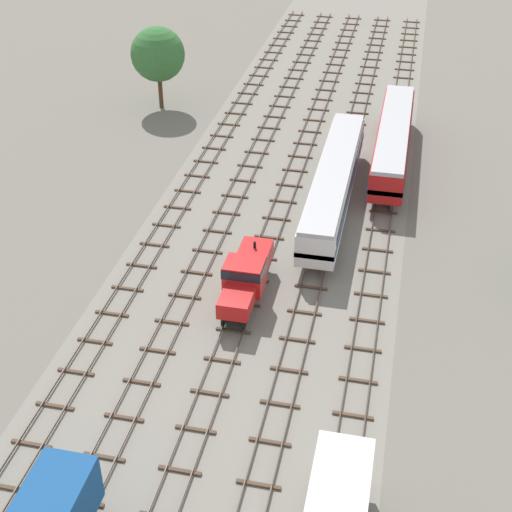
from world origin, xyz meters
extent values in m
plane|color=slate|center=(0.00, 56.00, 0.00)|extent=(480.00, 480.00, 0.00)
cube|color=gray|center=(0.00, 56.00, 0.00)|extent=(21.25, 176.00, 0.01)
cube|color=#47382D|center=(-9.34, 57.00, 0.22)|extent=(0.07, 126.00, 0.15)
cube|color=#47382D|center=(-7.91, 57.00, 0.22)|extent=(0.07, 126.00, 0.15)
cube|color=brown|center=(-8.63, 28.50, 0.07)|extent=(2.40, 0.22, 0.14)
cube|color=brown|center=(-8.63, 31.50, 0.07)|extent=(2.40, 0.22, 0.14)
cube|color=brown|center=(-8.63, 34.50, 0.07)|extent=(2.40, 0.22, 0.14)
cube|color=brown|center=(-8.63, 37.50, 0.07)|extent=(2.40, 0.22, 0.14)
cube|color=brown|center=(-8.63, 40.50, 0.07)|extent=(2.40, 0.22, 0.14)
cube|color=brown|center=(-8.63, 43.50, 0.07)|extent=(2.40, 0.22, 0.14)
cube|color=brown|center=(-8.63, 46.50, 0.07)|extent=(2.40, 0.22, 0.14)
cube|color=brown|center=(-8.63, 49.50, 0.07)|extent=(2.40, 0.22, 0.14)
cube|color=brown|center=(-8.63, 52.50, 0.07)|extent=(2.40, 0.22, 0.14)
cube|color=brown|center=(-8.63, 55.50, 0.07)|extent=(2.40, 0.22, 0.14)
cube|color=brown|center=(-8.63, 58.50, 0.07)|extent=(2.40, 0.22, 0.14)
cube|color=brown|center=(-8.63, 61.50, 0.07)|extent=(2.40, 0.22, 0.14)
cube|color=brown|center=(-8.63, 64.50, 0.07)|extent=(2.40, 0.22, 0.14)
cube|color=brown|center=(-8.63, 67.50, 0.07)|extent=(2.40, 0.22, 0.14)
cube|color=brown|center=(-8.63, 70.50, 0.07)|extent=(2.40, 0.22, 0.14)
cube|color=brown|center=(-8.63, 73.50, 0.07)|extent=(2.40, 0.22, 0.14)
cube|color=brown|center=(-8.63, 76.50, 0.07)|extent=(2.40, 0.22, 0.14)
cube|color=brown|center=(-8.63, 79.50, 0.07)|extent=(2.40, 0.22, 0.14)
cube|color=brown|center=(-8.63, 82.50, 0.07)|extent=(2.40, 0.22, 0.14)
cube|color=brown|center=(-8.63, 85.50, 0.07)|extent=(2.40, 0.22, 0.14)
cube|color=brown|center=(-8.63, 88.50, 0.07)|extent=(2.40, 0.22, 0.14)
cube|color=brown|center=(-8.63, 91.50, 0.07)|extent=(2.40, 0.22, 0.14)
cube|color=brown|center=(-8.63, 94.50, 0.07)|extent=(2.40, 0.22, 0.14)
cube|color=brown|center=(-8.63, 97.50, 0.07)|extent=(2.40, 0.22, 0.14)
cube|color=brown|center=(-8.63, 100.50, 0.07)|extent=(2.40, 0.22, 0.14)
cube|color=brown|center=(-8.63, 103.50, 0.07)|extent=(2.40, 0.22, 0.14)
cube|color=brown|center=(-8.63, 106.50, 0.07)|extent=(2.40, 0.22, 0.14)
cube|color=brown|center=(-8.63, 109.50, 0.07)|extent=(2.40, 0.22, 0.14)
cube|color=brown|center=(-8.63, 112.50, 0.07)|extent=(2.40, 0.22, 0.14)
cube|color=brown|center=(-8.63, 115.50, 0.07)|extent=(2.40, 0.22, 0.14)
cube|color=brown|center=(-8.63, 118.50, 0.07)|extent=(2.40, 0.22, 0.14)
cube|color=#47382D|center=(-5.03, 57.00, 0.22)|extent=(0.07, 126.00, 0.15)
cube|color=#47382D|center=(-3.60, 57.00, 0.22)|extent=(0.07, 126.00, 0.15)
cube|color=brown|center=(-4.31, 28.50, 0.07)|extent=(2.40, 0.22, 0.14)
cube|color=brown|center=(-4.31, 31.50, 0.07)|extent=(2.40, 0.22, 0.14)
cube|color=brown|center=(-4.31, 34.50, 0.07)|extent=(2.40, 0.22, 0.14)
cube|color=brown|center=(-4.31, 37.50, 0.07)|extent=(2.40, 0.22, 0.14)
cube|color=brown|center=(-4.31, 40.50, 0.07)|extent=(2.40, 0.22, 0.14)
cube|color=brown|center=(-4.31, 43.50, 0.07)|extent=(2.40, 0.22, 0.14)
cube|color=brown|center=(-4.31, 46.50, 0.07)|extent=(2.40, 0.22, 0.14)
cube|color=brown|center=(-4.31, 49.50, 0.07)|extent=(2.40, 0.22, 0.14)
cube|color=brown|center=(-4.31, 52.50, 0.07)|extent=(2.40, 0.22, 0.14)
cube|color=brown|center=(-4.31, 55.50, 0.07)|extent=(2.40, 0.22, 0.14)
cube|color=brown|center=(-4.31, 58.50, 0.07)|extent=(2.40, 0.22, 0.14)
cube|color=brown|center=(-4.31, 61.50, 0.07)|extent=(2.40, 0.22, 0.14)
cube|color=brown|center=(-4.31, 64.50, 0.07)|extent=(2.40, 0.22, 0.14)
cube|color=brown|center=(-4.31, 67.50, 0.07)|extent=(2.40, 0.22, 0.14)
cube|color=brown|center=(-4.31, 70.50, 0.07)|extent=(2.40, 0.22, 0.14)
cube|color=brown|center=(-4.31, 73.50, 0.07)|extent=(2.40, 0.22, 0.14)
cube|color=brown|center=(-4.31, 76.50, 0.07)|extent=(2.40, 0.22, 0.14)
cube|color=brown|center=(-4.31, 79.50, 0.07)|extent=(2.40, 0.22, 0.14)
cube|color=brown|center=(-4.31, 82.50, 0.07)|extent=(2.40, 0.22, 0.14)
cube|color=brown|center=(-4.31, 85.50, 0.07)|extent=(2.40, 0.22, 0.14)
cube|color=brown|center=(-4.31, 88.50, 0.07)|extent=(2.40, 0.22, 0.14)
cube|color=brown|center=(-4.31, 91.50, 0.07)|extent=(2.40, 0.22, 0.14)
cube|color=brown|center=(-4.31, 94.50, 0.07)|extent=(2.40, 0.22, 0.14)
cube|color=brown|center=(-4.31, 97.50, 0.07)|extent=(2.40, 0.22, 0.14)
cube|color=brown|center=(-4.31, 100.50, 0.07)|extent=(2.40, 0.22, 0.14)
cube|color=brown|center=(-4.31, 103.50, 0.07)|extent=(2.40, 0.22, 0.14)
cube|color=brown|center=(-4.31, 106.50, 0.07)|extent=(2.40, 0.22, 0.14)
cube|color=brown|center=(-4.31, 109.50, 0.07)|extent=(2.40, 0.22, 0.14)
cube|color=brown|center=(-4.31, 112.50, 0.07)|extent=(2.40, 0.22, 0.14)
cube|color=brown|center=(-4.31, 115.50, 0.07)|extent=(2.40, 0.22, 0.14)
cube|color=brown|center=(-4.31, 118.50, 0.07)|extent=(2.40, 0.22, 0.14)
cube|color=#47382D|center=(-0.72, 57.00, 0.22)|extent=(0.07, 126.00, 0.15)
cube|color=#47382D|center=(0.72, 57.00, 0.22)|extent=(0.07, 126.00, 0.15)
cube|color=brown|center=(0.00, 31.50, 0.07)|extent=(2.40, 0.22, 0.14)
cube|color=brown|center=(0.00, 34.50, 0.07)|extent=(2.40, 0.22, 0.14)
cube|color=brown|center=(0.00, 37.50, 0.07)|extent=(2.40, 0.22, 0.14)
cube|color=brown|center=(0.00, 40.50, 0.07)|extent=(2.40, 0.22, 0.14)
cube|color=brown|center=(0.00, 43.50, 0.07)|extent=(2.40, 0.22, 0.14)
cube|color=brown|center=(0.00, 46.50, 0.07)|extent=(2.40, 0.22, 0.14)
cube|color=brown|center=(0.00, 49.50, 0.07)|extent=(2.40, 0.22, 0.14)
cube|color=brown|center=(0.00, 52.50, 0.07)|extent=(2.40, 0.22, 0.14)
cube|color=brown|center=(0.00, 55.50, 0.07)|extent=(2.40, 0.22, 0.14)
cube|color=brown|center=(0.00, 58.50, 0.07)|extent=(2.40, 0.22, 0.14)
cube|color=brown|center=(0.00, 61.50, 0.07)|extent=(2.40, 0.22, 0.14)
cube|color=brown|center=(0.00, 64.50, 0.07)|extent=(2.40, 0.22, 0.14)
cube|color=brown|center=(0.00, 67.50, 0.07)|extent=(2.40, 0.22, 0.14)
cube|color=brown|center=(0.00, 70.50, 0.07)|extent=(2.40, 0.22, 0.14)
cube|color=brown|center=(0.00, 73.50, 0.07)|extent=(2.40, 0.22, 0.14)
cube|color=brown|center=(0.00, 76.50, 0.07)|extent=(2.40, 0.22, 0.14)
cube|color=brown|center=(0.00, 79.50, 0.07)|extent=(2.40, 0.22, 0.14)
cube|color=brown|center=(0.00, 82.50, 0.07)|extent=(2.40, 0.22, 0.14)
cube|color=brown|center=(0.00, 85.50, 0.07)|extent=(2.40, 0.22, 0.14)
cube|color=brown|center=(0.00, 88.50, 0.07)|extent=(2.40, 0.22, 0.14)
cube|color=brown|center=(0.00, 91.50, 0.07)|extent=(2.40, 0.22, 0.14)
cube|color=brown|center=(0.00, 94.50, 0.07)|extent=(2.40, 0.22, 0.14)
cube|color=brown|center=(0.00, 97.50, 0.07)|extent=(2.40, 0.22, 0.14)
cube|color=brown|center=(0.00, 100.50, 0.07)|extent=(2.40, 0.22, 0.14)
cube|color=brown|center=(0.00, 103.50, 0.07)|extent=(2.40, 0.22, 0.14)
cube|color=brown|center=(0.00, 106.50, 0.07)|extent=(2.40, 0.22, 0.14)
cube|color=brown|center=(0.00, 109.50, 0.07)|extent=(2.40, 0.22, 0.14)
cube|color=brown|center=(0.00, 112.50, 0.07)|extent=(2.40, 0.22, 0.14)
cube|color=brown|center=(0.00, 115.50, 0.07)|extent=(2.40, 0.22, 0.14)
cube|color=brown|center=(0.00, 118.50, 0.07)|extent=(2.40, 0.22, 0.14)
cube|color=#47382D|center=(3.60, 57.00, 0.22)|extent=(0.07, 126.00, 0.15)
cube|color=#47382D|center=(5.03, 57.00, 0.22)|extent=(0.07, 126.00, 0.15)
cube|color=brown|center=(4.31, 31.50, 0.07)|extent=(2.40, 0.22, 0.14)
cube|color=brown|center=(4.31, 34.50, 0.07)|extent=(2.40, 0.22, 0.14)
cube|color=brown|center=(4.31, 37.50, 0.07)|extent=(2.40, 0.22, 0.14)
cube|color=brown|center=(4.31, 40.50, 0.07)|extent=(2.40, 0.22, 0.14)
cube|color=brown|center=(4.31, 43.50, 0.07)|extent=(2.40, 0.22, 0.14)
cube|color=brown|center=(4.31, 46.50, 0.07)|extent=(2.40, 0.22, 0.14)
cube|color=brown|center=(4.31, 49.50, 0.07)|extent=(2.40, 0.22, 0.14)
cube|color=brown|center=(4.31, 52.50, 0.07)|extent=(2.40, 0.22, 0.14)
cube|color=brown|center=(4.31, 55.50, 0.07)|extent=(2.40, 0.22, 0.14)
cube|color=brown|center=(4.31, 58.50, 0.07)|extent=(2.40, 0.22, 0.14)
cube|color=brown|center=(4.31, 61.50, 0.07)|extent=(2.40, 0.22, 0.14)
cube|color=brown|center=(4.31, 64.50, 0.07)|extent=(2.40, 0.22, 0.14)
cube|color=brown|center=(4.31, 67.50, 0.07)|extent=(2.40, 0.22, 0.14)
cube|color=brown|center=(4.31, 70.50, 0.07)|extent=(2.40, 0.22, 0.14)
cube|color=brown|center=(4.31, 73.50, 0.07)|extent=(2.40, 0.22, 0.14)
cube|color=brown|center=(4.31, 76.50, 0.07)|extent=(2.40, 0.22, 0.14)
cube|color=brown|center=(4.31, 79.50, 0.07)|extent=(2.40, 0.22, 0.14)
cube|color=brown|center=(4.31, 82.50, 0.07)|extent=(2.40, 0.22, 0.14)
cube|color=brown|center=(4.31, 85.50, 0.07)|extent=(2.40, 0.22, 0.14)
cube|color=brown|center=(4.31, 88.50, 0.07)|extent=(2.40, 0.22, 0.14)
cube|color=brown|center=(4.31, 91.50, 0.07)|extent=(2.40, 0.22, 0.14)
cube|color=brown|center=(4.31, 94.50, 0.07)|extent=(2.40, 0.22, 0.14)
cube|color=brown|center=(4.31, 97.50, 0.07)|extent=(2.40, 0.22, 0.14)
cube|color=brown|center=(4.31, 100.50, 0.07)|extent=(2.40, 0.22, 0.14)
cube|color=brown|center=(4.31, 103.50, 0.07)|extent=(2.40, 0.22, 0.14)
cube|color=brown|center=(4.31, 106.50, 0.07)|extent=(2.40, 0.22, 0.14)
cube|color=brown|center=(4.31, 109.50, 0.07)|extent=(2.40, 0.22, 0.14)
cube|color=brown|center=(4.31, 112.50, 0.07)|extent=(2.40, 0.22, 0.14)
cube|color=brown|center=(4.31, 115.50, 0.07)|extent=(2.40, 0.22, 0.14)
cube|color=brown|center=(4.31, 118.50, 0.07)|extent=(2.40, 0.22, 0.14)
cube|color=#47382D|center=(7.91, 57.00, 0.22)|extent=(0.07, 126.00, 0.15)
cube|color=#47382D|center=(9.34, 57.00, 0.22)|extent=(0.07, 126.00, 0.15)
cube|color=brown|center=(8.63, 31.50, 0.07)|extent=(2.40, 0.22, 0.14)
cube|color=brown|center=(8.63, 34.50, 0.07)|extent=(2.40, 0.22, 0.14)
cube|color=brown|center=(8.63, 37.50, 0.07)|extent=(2.40, 0.22, 0.14)
cube|color=brown|center=(8.63, 40.50, 0.07)|extent=(2.40, 0.22, 0.14)
cube|color=brown|center=(8.63, 43.50, 0.07)|extent=(2.40, 0.22, 0.14)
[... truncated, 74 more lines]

